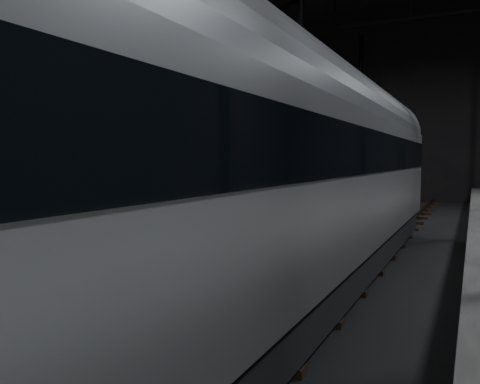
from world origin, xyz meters
The scene contains 6 objects.
ground centered at (0.00, 0.00, 0.00)m, with size 44.00×44.00×0.00m, color black.
platform_left centered at (-7.50, 0.00, 0.50)m, with size 9.00×43.80×1.00m, color #4C4C49.
tactile_strip centered at (-3.25, 0.00, 1.00)m, with size 0.50×43.80×0.01m, color #8D6019.
track centered at (0.00, 0.00, 0.07)m, with size 2.40×43.00×0.24m.
train centered at (0.00, -2.31, 2.75)m, with size 2.77×18.43×4.93m.
woman centered at (-3.80, 0.35, 1.91)m, with size 0.66×0.43×1.81m, color tan.
Camera 1 is at (3.10, -11.68, 2.85)m, focal length 35.00 mm.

